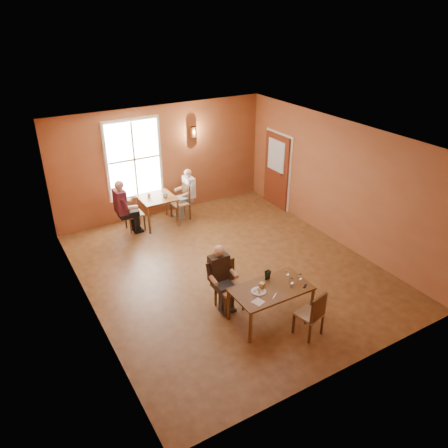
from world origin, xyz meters
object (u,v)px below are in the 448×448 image
diner_main (230,282)px  diner_white (181,196)px  chair_diner_maroon (134,213)px  diner_maroon (132,205)px  chair_diner_main (229,287)px  second_table (158,210)px  chair_empty (309,313)px  chair_diner_white (180,202)px  main_table (270,303)px

diner_main → diner_white: bearing=-102.4°
diner_white → chair_diner_maroon: 1.34m
chair_diner_maroon → diner_maroon: (-0.03, 0.00, 0.24)m
chair_diner_main → second_table: size_ratio=1.10×
chair_empty → second_table: bearing=84.0°
chair_diner_main → diner_white: size_ratio=0.75×
chair_diner_white → diner_maroon: (-1.33, 0.00, 0.23)m
diner_white → chair_diner_white: bearing=90.0°
main_table → second_table: 4.72m
second_table → main_table: bearing=-86.5°
main_table → diner_maroon: bearing=101.6°
second_table → diner_maroon: 0.75m
diner_main → chair_diner_white: (0.87, 4.09, -0.14)m
diner_white → diner_main: bearing=167.6°
chair_diner_maroon → chair_empty: bearing=13.2°
chair_diner_main → diner_maroon: 4.09m
diner_main → main_table: bearing=128.9°
second_table → chair_diner_maroon: size_ratio=0.94×
chair_diner_main → main_table: bearing=127.6°
chair_empty → diner_maroon: (-1.30, 5.40, 0.26)m
chair_diner_white → chair_diner_maroon: chair_diner_white is taller
chair_diner_white → main_table: bearing=175.6°
diner_white → main_table: bearing=175.2°
diner_main → chair_empty: diner_main is taller
main_table → second_table: bearing=93.5°
chair_diner_main → diner_maroon: bearing=-83.5°
diner_main → diner_maroon: 4.12m
chair_diner_main → chair_empty: size_ratio=1.08×
chair_empty → chair_diner_main: bearing=109.4°
chair_diner_white → diner_maroon: 1.35m
main_table → chair_diner_maroon: (-0.93, 4.71, 0.13)m
second_table → chair_diner_maroon: (-0.65, 0.00, 0.08)m
chair_diner_white → diner_white: (0.03, 0.00, 0.17)m
chair_empty → chair_diner_white: size_ratio=0.93×
chair_empty → diner_white: diner_white is taller
chair_diner_main → chair_diner_maroon: size_ratio=1.03×
chair_diner_main → chair_diner_maroon: 4.08m
chair_empty → main_table: bearing=103.4°
second_table → chair_diner_white: chair_diner_white is taller
chair_diner_maroon → chair_diner_main: bearing=6.1°
diner_maroon → main_table: bearing=11.6°
diner_maroon → diner_main: bearing=6.5°
main_table → diner_white: size_ratio=1.12×
diner_maroon → diner_white: bearing=90.0°
chair_diner_main → diner_main: 0.14m
chair_diner_main → chair_diner_maroon: (-0.43, 4.06, -0.02)m
main_table → diner_white: 4.74m
main_table → diner_main: (-0.50, 0.62, 0.29)m
diner_main → chair_diner_white: size_ratio=1.30×
second_table → chair_diner_main: bearing=-93.0°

